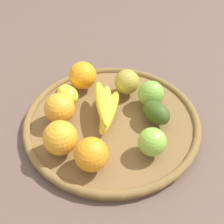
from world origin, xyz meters
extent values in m
plane|color=brown|center=(0.00, 0.00, 0.00)|extent=(2.40, 2.40, 0.00)
cylinder|color=brown|center=(0.00, 0.00, 0.01)|extent=(0.45, 0.45, 0.02)
torus|color=brown|center=(0.00, 0.00, 0.02)|extent=(0.46, 0.46, 0.02)
ellipsoid|color=yellow|center=(0.00, -0.01, 0.05)|extent=(0.15, 0.13, 0.03)
ellipsoid|color=yellow|center=(0.01, -0.02, 0.06)|extent=(0.13, 0.15, 0.03)
ellipsoid|color=yellow|center=(0.01, -0.02, 0.07)|extent=(0.11, 0.16, 0.03)
ellipsoid|color=yellow|center=(0.05, -0.12, 0.06)|extent=(0.05, 0.07, 0.05)
sphere|color=#AD9535|center=(-0.10, -0.06, 0.06)|extent=(0.10, 0.10, 0.07)
sphere|color=#78A83C|center=(-0.11, 0.02, 0.07)|extent=(0.09, 0.09, 0.07)
sphere|color=#85BB40|center=(0.00, 0.14, 0.06)|extent=(0.09, 0.09, 0.07)
ellipsoid|color=#354F19|center=(-0.08, 0.08, 0.06)|extent=(0.06, 0.08, 0.05)
sphere|color=orange|center=(0.11, -0.08, 0.07)|extent=(0.08, 0.08, 0.08)
sphere|color=orange|center=(0.16, 0.01, 0.07)|extent=(0.11, 0.11, 0.08)
sphere|color=orange|center=(-0.02, -0.15, 0.07)|extent=(0.10, 0.10, 0.08)
sphere|color=orange|center=(0.13, 0.09, 0.07)|extent=(0.08, 0.08, 0.08)
camera|label=1|loc=(0.35, 0.43, 0.58)|focal=48.14mm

